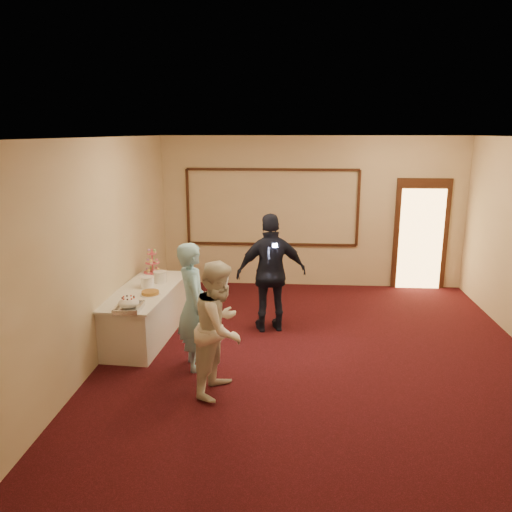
{
  "coord_description": "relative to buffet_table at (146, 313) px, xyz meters",
  "views": [
    {
      "loc": [
        -0.43,
        -6.41,
        3.07
      ],
      "look_at": [
        -0.97,
        1.25,
        1.15
      ],
      "focal_mm": 35.0,
      "sensor_mm": 36.0,
      "label": 1
    }
  ],
  "objects": [
    {
      "name": "floor",
      "position": [
        2.6,
        -0.6,
        -0.39
      ],
      "size": [
        7.0,
        7.0,
        0.0
      ],
      "primitive_type": "plane",
      "color": "black",
      "rests_on": "ground"
    },
    {
      "name": "room_walls",
      "position": [
        2.6,
        -0.6,
        1.64
      ],
      "size": [
        6.04,
        7.04,
        3.02
      ],
      "color": "beige",
      "rests_on": "floor"
    },
    {
      "name": "wall_molding",
      "position": [
        1.8,
        2.87,
        1.21
      ],
      "size": [
        3.45,
        0.04,
        1.55
      ],
      "color": "#361F10",
      "rests_on": "room_walls"
    },
    {
      "name": "doorway",
      "position": [
        4.75,
        2.85,
        0.69
      ],
      "size": [
        1.05,
        0.07,
        2.2
      ],
      "color": "#361F10",
      "rests_on": "floor"
    },
    {
      "name": "buffet_table",
      "position": [
        0.0,
        0.0,
        0.0
      ],
      "size": [
        0.95,
        2.14,
        0.77
      ],
      "color": "silver",
      "rests_on": "floor"
    },
    {
      "name": "pavlova_tray",
      "position": [
        0.05,
        -0.9,
        0.46
      ],
      "size": [
        0.35,
        0.48,
        0.17
      ],
      "color": "#B1B4B8",
      "rests_on": "buffet_table"
    },
    {
      "name": "cupcake_stand",
      "position": [
        -0.13,
        0.91,
        0.54
      ],
      "size": [
        0.3,
        0.3,
        0.44
      ],
      "color": "#DC4B66",
      "rests_on": "buffet_table"
    },
    {
      "name": "plate_stack_a",
      "position": [
        0.02,
        0.08,
        0.47
      ],
      "size": [
        0.21,
        0.21,
        0.17
      ],
      "color": "white",
      "rests_on": "buffet_table"
    },
    {
      "name": "plate_stack_b",
      "position": [
        0.14,
        0.36,
        0.47
      ],
      "size": [
        0.21,
        0.21,
        0.18
      ],
      "color": "white",
      "rests_on": "buffet_table"
    },
    {
      "name": "tart",
      "position": [
        0.16,
        -0.26,
        0.41
      ],
      "size": [
        0.29,
        0.29,
        0.06
      ],
      "color": "white",
      "rests_on": "buffet_table"
    },
    {
      "name": "man",
      "position": [
        0.92,
        -0.92,
        0.46
      ],
      "size": [
        0.6,
        0.73,
        1.7
      ],
      "primitive_type": "imported",
      "rotation": [
        0.0,
        0.0,
        1.94
      ],
      "color": "#96D8F7",
      "rests_on": "floor"
    },
    {
      "name": "woman",
      "position": [
        1.36,
        -1.53,
        0.43
      ],
      "size": [
        0.8,
        0.92,
        1.63
      ],
      "primitive_type": "imported",
      "rotation": [
        0.0,
        0.0,
        1.31
      ],
      "color": "white",
      "rests_on": "floor"
    },
    {
      "name": "guest",
      "position": [
        1.89,
        0.43,
        0.55
      ],
      "size": [
        1.17,
        0.7,
        1.87
      ],
      "primitive_type": "imported",
      "rotation": [
        0.0,
        0.0,
        3.37
      ],
      "color": "black",
      "rests_on": "floor"
    },
    {
      "name": "camera_flash",
      "position": [
        1.94,
        0.27,
        1.02
      ],
      "size": [
        0.08,
        0.05,
        0.05
      ],
      "primitive_type": "cube",
      "rotation": [
        0.0,
        0.0,
        -0.2
      ],
      "color": "white",
      "rests_on": "guest"
    }
  ]
}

